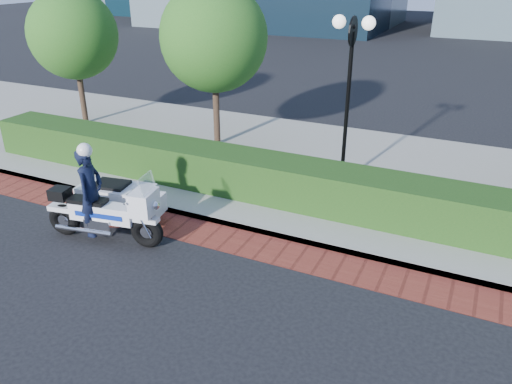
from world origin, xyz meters
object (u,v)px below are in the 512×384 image
at_px(lamppost, 350,76).
at_px(tree_b, 214,38).
at_px(tree_a, 73,35).
at_px(police_motorcycle, 107,201).

bearing_deg(lamppost, tree_b, 163.89).
height_order(tree_a, tree_b, tree_b).
bearing_deg(lamppost, tree_a, 172.59).
distance_m(tree_a, police_motorcycle, 8.74).
bearing_deg(police_motorcycle, lamppost, 38.90).
relative_size(tree_a, police_motorcycle, 1.70).
bearing_deg(police_motorcycle, tree_b, 85.63).
height_order(lamppost, tree_a, tree_a).
relative_size(tree_b, police_motorcycle, 1.81).
height_order(tree_b, police_motorcycle, tree_b).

